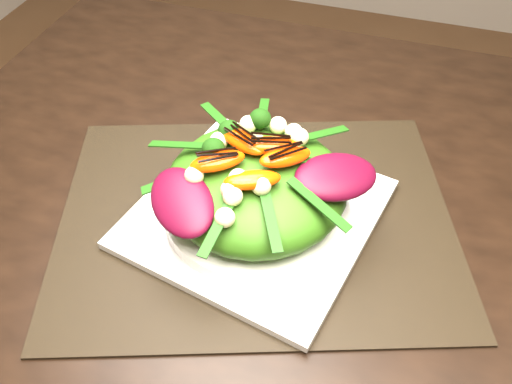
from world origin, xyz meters
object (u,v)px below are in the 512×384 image
(orange_segment, at_px, (258,140))
(placemat, at_px, (256,217))
(plate_base, at_px, (256,213))
(salad_bowl, at_px, (256,206))
(lettuce_mound, at_px, (256,185))

(orange_segment, bearing_deg, placemat, -76.56)
(orange_segment, bearing_deg, plate_base, -76.56)
(placemat, distance_m, salad_bowl, 0.02)
(plate_base, bearing_deg, lettuce_mound, 90.00)
(salad_bowl, relative_size, orange_segment, 3.63)
(salad_bowl, bearing_deg, orange_segment, 103.44)
(salad_bowl, bearing_deg, placemat, -90.00)
(salad_bowl, xyz_separation_m, lettuce_mound, (0.00, 0.00, 0.03))
(salad_bowl, distance_m, lettuce_mound, 0.03)
(salad_bowl, relative_size, lettuce_mound, 1.05)
(plate_base, xyz_separation_m, orange_segment, (-0.01, 0.03, 0.09))
(orange_segment, bearing_deg, lettuce_mound, -76.56)
(orange_segment, bearing_deg, salad_bowl, -76.56)
(lettuce_mound, bearing_deg, salad_bowl, 0.00)
(plate_base, bearing_deg, placemat, 0.00)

